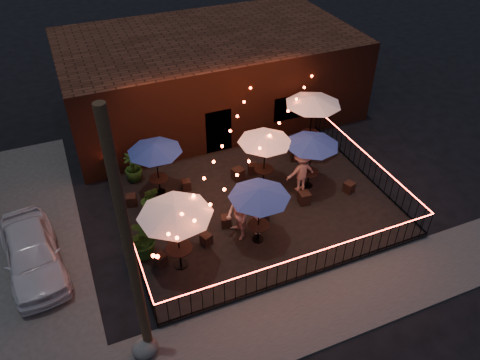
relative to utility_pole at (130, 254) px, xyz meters
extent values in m
plane|color=black|center=(5.40, 2.60, -4.00)|extent=(110.00, 110.00, 0.00)
cube|color=black|center=(5.40, 4.60, -3.92)|extent=(10.00, 8.00, 0.15)
cube|color=#3D3B38|center=(5.40, -0.65, -3.98)|extent=(18.00, 2.50, 0.05)
cube|color=#371A0F|center=(6.40, 12.60, -2.00)|extent=(14.00, 8.00, 4.00)
cube|color=black|center=(5.40, 8.72, -2.90)|extent=(1.20, 0.24, 2.20)
cube|color=black|center=(8.90, 8.72, -2.40)|extent=(1.60, 0.24, 1.20)
cylinder|color=#392617|center=(0.00, 0.00, 0.00)|extent=(0.26, 0.26, 8.00)
cube|color=black|center=(5.40, 0.60, -3.77)|extent=(10.00, 0.04, 0.04)
cube|color=black|center=(5.40, 0.60, -2.85)|extent=(10.00, 0.04, 0.04)
cube|color=#FF3724|center=(5.40, 0.60, -2.82)|extent=(10.00, 0.03, 0.02)
cube|color=black|center=(0.40, 4.60, -3.77)|extent=(0.04, 8.00, 0.04)
cube|color=black|center=(0.40, 4.60, -2.85)|extent=(0.04, 8.00, 0.04)
cube|color=#FF3724|center=(0.40, 4.60, -2.82)|extent=(0.03, 8.00, 0.02)
cube|color=black|center=(10.40, 4.60, -3.77)|extent=(0.04, 8.00, 0.04)
cube|color=black|center=(10.40, 4.60, -2.85)|extent=(0.04, 8.00, 0.04)
cube|color=#FF3724|center=(10.40, 4.60, -2.82)|extent=(0.03, 8.00, 0.02)
cylinder|color=black|center=(1.76, 2.67, -3.83)|extent=(0.48, 0.48, 0.03)
cylinder|color=black|center=(1.76, 2.67, -3.45)|extent=(0.07, 0.07, 0.79)
cylinder|color=black|center=(1.76, 2.67, -3.04)|extent=(0.88, 0.88, 0.04)
cylinder|color=black|center=(1.76, 2.67, -2.54)|extent=(0.05, 0.05, 2.63)
cone|color=white|center=(1.76, 2.67, -1.39)|extent=(2.86, 2.86, 0.38)
cylinder|color=black|center=(2.14, 6.74, -3.84)|extent=(0.42, 0.42, 0.03)
cylinder|color=black|center=(2.14, 6.74, -3.49)|extent=(0.06, 0.06, 0.69)
cylinder|color=black|center=(2.14, 6.74, -3.14)|extent=(0.77, 0.77, 0.04)
cylinder|color=black|center=(2.14, 6.74, -2.70)|extent=(0.04, 0.04, 2.31)
cone|color=navy|center=(2.14, 6.74, -1.69)|extent=(2.70, 2.70, 0.34)
cylinder|color=black|center=(4.66, 2.76, -3.84)|extent=(0.42, 0.42, 0.03)
cylinder|color=black|center=(4.66, 2.76, -3.49)|extent=(0.06, 0.06, 0.69)
cylinder|color=black|center=(4.66, 2.76, -3.14)|extent=(0.77, 0.77, 0.04)
cylinder|color=black|center=(4.66, 2.76, -2.69)|extent=(0.04, 0.04, 2.31)
cone|color=navy|center=(4.66, 2.76, -1.68)|extent=(2.77, 2.77, 0.34)
cylinder|color=black|center=(6.23, 5.66, -3.84)|extent=(0.43, 0.43, 0.03)
cylinder|color=black|center=(6.23, 5.66, -3.49)|extent=(0.06, 0.06, 0.71)
cylinder|color=black|center=(6.23, 5.66, -3.12)|extent=(0.79, 0.79, 0.04)
cylinder|color=black|center=(6.23, 5.66, -2.67)|extent=(0.04, 0.04, 2.36)
cone|color=white|center=(6.23, 5.66, -1.64)|extent=(2.80, 2.80, 0.34)
cylinder|color=black|center=(7.84, 4.80, -3.84)|extent=(0.42, 0.42, 0.03)
cylinder|color=black|center=(7.84, 4.80, -3.49)|extent=(0.06, 0.06, 0.69)
cylinder|color=black|center=(7.84, 4.80, -3.14)|extent=(0.77, 0.77, 0.04)
cylinder|color=black|center=(7.84, 4.80, -2.69)|extent=(0.04, 0.04, 2.32)
cone|color=navy|center=(7.84, 4.80, -1.68)|extent=(2.48, 2.48, 0.34)
cylinder|color=black|center=(9.20, 7.16, -3.83)|extent=(0.49, 0.49, 0.03)
cylinder|color=black|center=(9.20, 7.16, -3.44)|extent=(0.07, 0.07, 0.80)
cylinder|color=black|center=(9.20, 7.16, -3.03)|extent=(0.89, 0.89, 0.04)
cylinder|color=black|center=(9.20, 7.16, -2.52)|extent=(0.05, 0.05, 2.66)
cone|color=white|center=(9.20, 7.16, -1.35)|extent=(2.53, 2.53, 0.39)
cube|color=black|center=(1.15, 2.96, -3.64)|extent=(0.46, 0.46, 0.42)
cube|color=black|center=(2.89, 3.30, -3.65)|extent=(0.45, 0.45, 0.41)
cube|color=black|center=(0.91, 6.41, -3.62)|extent=(0.46, 0.46, 0.45)
cube|color=black|center=(3.19, 6.53, -3.65)|extent=(0.39, 0.39, 0.41)
cube|color=black|center=(3.88, 3.87, -3.63)|extent=(0.45, 0.45, 0.43)
cube|color=black|center=(5.32, 3.69, -3.63)|extent=(0.45, 0.45, 0.44)
cube|color=black|center=(5.37, 6.32, -3.59)|extent=(0.52, 0.52, 0.51)
cube|color=black|center=(6.12, 6.52, -3.64)|extent=(0.43, 0.43, 0.43)
cube|color=black|center=(7.16, 3.90, -3.60)|extent=(0.45, 0.45, 0.49)
cube|color=black|center=(9.18, 3.83, -3.63)|extent=(0.47, 0.47, 0.43)
cube|color=black|center=(8.25, 6.64, -3.60)|extent=(0.55, 0.55, 0.50)
cube|color=black|center=(9.29, 6.98, -3.60)|extent=(0.44, 0.44, 0.50)
imported|color=#DCA88F|center=(4.83, 3.21, -2.93)|extent=(0.67, 0.79, 1.84)
imported|color=tan|center=(4.07, 3.22, -2.90)|extent=(0.79, 0.98, 1.90)
imported|color=tan|center=(7.41, 4.72, -2.93)|extent=(1.21, 0.72, 1.84)
imported|color=#1A4115|center=(0.80, 3.62, -3.12)|extent=(1.45, 1.30, 1.45)
imported|color=#183D11|center=(1.50, 5.66, -3.20)|extent=(0.89, 0.82, 1.30)
imported|color=#1B390F|center=(1.38, 7.96, -3.20)|extent=(0.74, 0.74, 1.30)
cube|color=#0F2DBF|center=(1.55, 4.78, -3.44)|extent=(0.67, 0.52, 0.82)
cube|color=silver|center=(1.55, 4.78, -3.01)|extent=(0.72, 0.57, 0.05)
ellipsoid|color=#4C4C47|center=(-0.13, -0.06, -3.68)|extent=(0.95, 0.86, 0.64)
imported|color=silver|center=(-2.77, 4.55, -3.27)|extent=(2.19, 4.47, 1.47)
camera|label=1|loc=(-0.57, -8.02, 8.11)|focal=35.00mm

